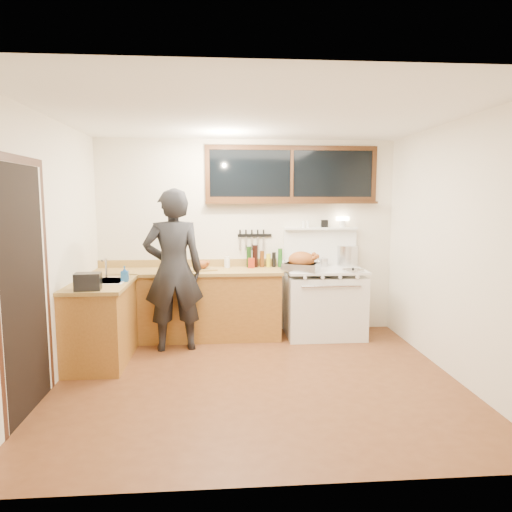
{
  "coord_description": "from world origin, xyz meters",
  "views": [
    {
      "loc": [
        -0.36,
        -4.43,
        1.82
      ],
      "look_at": [
        0.05,
        0.85,
        1.15
      ],
      "focal_mm": 32.0,
      "sensor_mm": 36.0,
      "label": 1
    }
  ],
  "objects": [
    {
      "name": "soap_bottle",
      "position": [
        -1.43,
        0.67,
        0.99
      ],
      "size": [
        0.08,
        0.08,
        0.17
      ],
      "color": "#215BA7",
      "rests_on": "counter_left"
    },
    {
      "name": "ground_plane",
      "position": [
        0.0,
        0.0,
        -0.01
      ],
      "size": [
        4.0,
        3.5,
        0.02
      ],
      "primitive_type": "cube",
      "color": "#562D16"
    },
    {
      "name": "pot_lid",
      "position": [
        1.32,
        1.2,
        0.91
      ],
      "size": [
        0.32,
        0.32,
        0.04
      ],
      "color": "silver",
      "rests_on": "vintage_stove"
    },
    {
      "name": "vintage_stove",
      "position": [
        1.0,
        1.41,
        0.47
      ],
      "size": [
        1.02,
        0.74,
        1.57
      ],
      "color": "white",
      "rests_on": "ground"
    },
    {
      "name": "roast_turkey",
      "position": [
        0.67,
        1.27,
        1.0
      ],
      "size": [
        0.54,
        0.48,
        0.25
      ],
      "color": "silver",
      "rests_on": "vintage_stove"
    },
    {
      "name": "toaster",
      "position": [
        -1.7,
        0.21,
        0.99
      ],
      "size": [
        0.27,
        0.2,
        0.17
      ],
      "color": "black",
      "rests_on": "counter_left"
    },
    {
      "name": "pitcher",
      "position": [
        -0.28,
        1.62,
        0.97
      ],
      "size": [
        0.1,
        0.1,
        0.15
      ],
      "color": "white",
      "rests_on": "counter_back"
    },
    {
      "name": "back_window",
      "position": [
        0.6,
        1.72,
        2.06
      ],
      "size": [
        2.32,
        0.13,
        0.77
      ],
      "color": "black",
      "rests_on": "room_shell"
    },
    {
      "name": "room_shell",
      "position": [
        0.0,
        0.0,
        1.65
      ],
      "size": [
        4.1,
        3.6,
        2.65
      ],
      "color": "silver",
      "rests_on": "ground"
    },
    {
      "name": "bottle_cluster",
      "position": [
        0.19,
        1.63,
        1.03
      ],
      "size": [
        0.48,
        0.07,
        0.3
      ],
      "color": "black",
      "rests_on": "counter_back"
    },
    {
      "name": "man",
      "position": [
        -0.93,
        1.0,
        0.97
      ],
      "size": [
        0.77,
        0.56,
        1.94
      ],
      "color": "black",
      "rests_on": "ground"
    },
    {
      "name": "left_doorway",
      "position": [
        -1.99,
        -0.55,
        1.09
      ],
      "size": [
        0.02,
        1.04,
        2.17
      ],
      "color": "black",
      "rests_on": "ground"
    },
    {
      "name": "stockpot",
      "position": [
        1.38,
        1.69,
        1.04
      ],
      "size": [
        0.37,
        0.37,
        0.28
      ],
      "color": "silver",
      "rests_on": "vintage_stove"
    },
    {
      "name": "counter_back",
      "position": [
        -0.8,
        1.45,
        0.45
      ],
      "size": [
        2.44,
        0.64,
        1.0
      ],
      "color": "brown",
      "rests_on": "ground"
    },
    {
      "name": "counter_left",
      "position": [
        -1.7,
        0.62,
        0.45
      ],
      "size": [
        0.64,
        1.09,
        0.9
      ],
      "color": "brown",
      "rests_on": "ground"
    },
    {
      "name": "sink_unit",
      "position": [
        -1.68,
        0.7,
        0.85
      ],
      "size": [
        0.5,
        0.45,
        0.37
      ],
      "color": "white",
      "rests_on": "counter_left"
    },
    {
      "name": "coffee_tin",
      "position": [
        0.04,
        1.57,
        0.97
      ],
      "size": [
        0.09,
        0.08,
        0.13
      ],
      "color": "#992710",
      "rests_on": "counter_back"
    },
    {
      "name": "saucepan",
      "position": [
        1.01,
        1.61,
        0.96
      ],
      "size": [
        0.18,
        0.28,
        0.11
      ],
      "color": "silver",
      "rests_on": "vintage_stove"
    },
    {
      "name": "cutting_board",
      "position": [
        -0.61,
        1.42,
        0.95
      ],
      "size": [
        0.42,
        0.36,
        0.13
      ],
      "color": "olive",
      "rests_on": "counter_back"
    },
    {
      "name": "knife_strip",
      "position": [
        0.08,
        1.73,
        1.31
      ],
      "size": [
        0.46,
        0.03,
        0.28
      ],
      "color": "black",
      "rests_on": "room_shell"
    }
  ]
}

